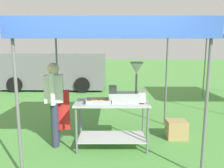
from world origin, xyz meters
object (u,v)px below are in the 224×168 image
(donut_cart, at_px, (112,115))
(supply_crate, at_px, (177,129))
(stall_canopy, at_px, (112,31))
(vendor, at_px, (55,100))
(menu_sign, at_px, (142,97))
(donut_tray, at_px, (99,102))
(donut_fryer, at_px, (126,89))
(van_grey, at_px, (55,71))

(donut_cart, distance_m, supply_crate, 1.49)
(stall_canopy, height_order, supply_crate, stall_canopy)
(supply_crate, bearing_deg, vendor, -173.08)
(menu_sign, distance_m, supply_crate, 1.30)
(donut_tray, height_order, vendor, vendor)
(donut_cart, relative_size, menu_sign, 4.76)
(donut_fryer, bearing_deg, donut_tray, -173.73)
(vendor, bearing_deg, donut_fryer, -5.72)
(stall_canopy, bearing_deg, donut_fryer, -22.70)
(donut_tray, xyz_separation_m, supply_crate, (1.59, 0.49, -0.72))
(donut_fryer, distance_m, supply_crate, 1.51)
(menu_sign, bearing_deg, stall_canopy, 155.88)
(supply_crate, distance_m, van_grey, 7.17)
(stall_canopy, bearing_deg, van_grey, 114.19)
(stall_canopy, xyz_separation_m, donut_tray, (-0.23, -0.17, -1.27))
(donut_tray, relative_size, vendor, 0.29)
(supply_crate, bearing_deg, van_grey, 125.29)
(donut_fryer, xyz_separation_m, vendor, (-1.36, 0.14, -0.23))
(van_grey, bearing_deg, stall_canopy, -65.81)
(vendor, bearing_deg, donut_tray, -12.48)
(donut_fryer, bearing_deg, menu_sign, -25.48)
(stall_canopy, xyz_separation_m, van_grey, (-2.76, 6.15, -1.31))
(stall_canopy, distance_m, donut_tray, 1.30)
(stall_canopy, bearing_deg, donut_cart, -90.00)
(vendor, bearing_deg, supply_crate, 6.92)
(menu_sign, bearing_deg, donut_cart, 165.19)
(menu_sign, height_order, vendor, vendor)
(donut_tray, bearing_deg, menu_sign, -5.55)
(vendor, height_order, supply_crate, vendor)
(stall_canopy, bearing_deg, donut_tray, -144.52)
(van_grey, bearing_deg, supply_crate, -54.71)
(stall_canopy, xyz_separation_m, donut_cart, (0.00, -0.10, -1.55))
(vendor, relative_size, van_grey, 0.33)
(vendor, distance_m, van_grey, 6.35)
(donut_cart, bearing_deg, donut_fryer, -2.70)
(stall_canopy, bearing_deg, vendor, 178.66)
(donut_fryer, height_order, menu_sign, donut_fryer)
(stall_canopy, height_order, donut_tray, stall_canopy)
(stall_canopy, height_order, vendor, stall_canopy)
(vendor, bearing_deg, donut_cart, -6.45)
(donut_cart, bearing_deg, menu_sign, -14.81)
(stall_canopy, height_order, donut_cart, stall_canopy)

